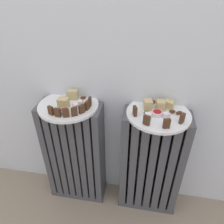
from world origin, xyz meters
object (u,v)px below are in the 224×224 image
(radiator_right, at_px, (151,165))
(jam_bowl_right, at_px, (157,113))
(plate_right, at_px, (158,114))
(fork, at_px, (164,115))
(plate_left, at_px, (68,105))
(radiator_left, at_px, (75,155))
(jam_bowl_left, at_px, (65,111))

(radiator_right, bearing_deg, jam_bowl_right, -109.79)
(plate_right, bearing_deg, jam_bowl_right, -109.79)
(jam_bowl_right, xyz_separation_m, fork, (0.03, 0.01, -0.01))
(jam_bowl_right, distance_m, fork, 0.03)
(plate_left, xyz_separation_m, jam_bowl_right, (0.41, -0.02, 0.02))
(fork, bearing_deg, radiator_left, 178.10)
(radiator_right, relative_size, jam_bowl_right, 13.96)
(radiator_left, height_order, jam_bowl_left, jam_bowl_left)
(radiator_left, relative_size, fork, 6.64)
(plate_left, bearing_deg, radiator_right, 0.00)
(plate_left, height_order, fork, fork)
(radiator_left, bearing_deg, radiator_right, 0.00)
(plate_right, relative_size, jam_bowl_left, 7.01)
(jam_bowl_left, distance_m, fork, 0.43)
(jam_bowl_left, bearing_deg, fork, 8.03)
(radiator_right, height_order, plate_left, plate_left)
(radiator_right, xyz_separation_m, jam_bowl_right, (-0.01, -0.02, 0.34))
(plate_left, relative_size, plate_right, 1.00)
(jam_bowl_left, bearing_deg, plate_left, 99.56)
(radiator_left, bearing_deg, plate_right, 0.00)
(radiator_left, xyz_separation_m, fork, (0.44, -0.01, 0.33))
(plate_left, distance_m, fork, 0.44)
(plate_left, distance_m, plate_right, 0.41)
(radiator_left, bearing_deg, jam_bowl_right, -2.98)
(radiator_right, bearing_deg, plate_right, 0.00)
(plate_left, distance_m, jam_bowl_right, 0.41)
(plate_right, xyz_separation_m, fork, (0.02, -0.01, 0.01))
(jam_bowl_right, bearing_deg, radiator_right, 70.21)
(plate_right, bearing_deg, fork, -31.76)
(plate_left, relative_size, jam_bowl_left, 7.01)
(plate_right, relative_size, fork, 2.99)
(radiator_left, distance_m, plate_right, 0.53)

